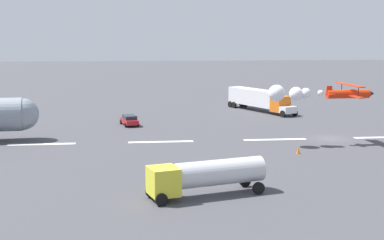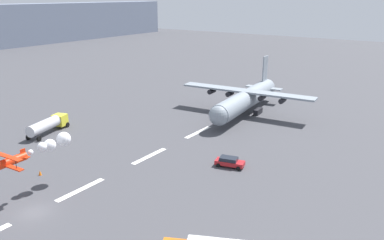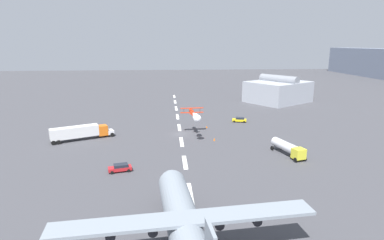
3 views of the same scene
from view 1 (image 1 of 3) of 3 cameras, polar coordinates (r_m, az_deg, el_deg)
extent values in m
plane|color=#424247|center=(71.41, 14.26, -1.88)|extent=(440.00, 440.00, 0.00)
cube|color=white|center=(74.19, 19.46, -1.72)|extent=(8.00, 0.90, 0.01)
cube|color=white|center=(69.27, 8.67, -2.03)|extent=(8.00, 0.90, 0.01)
cube|color=white|center=(67.11, -3.27, -2.29)|extent=(8.00, 0.90, 0.01)
cube|color=white|center=(67.98, -15.45, -2.45)|extent=(8.00, 0.90, 0.01)
sphere|color=gray|center=(70.84, -17.27, 0.60)|extent=(3.94, 3.94, 3.94)
cylinder|color=red|center=(67.79, 16.00, 2.63)|extent=(5.36, 1.37, 1.06)
cube|color=red|center=(67.89, 16.15, 2.51)|extent=(1.08, 6.41, 0.12)
cube|color=red|center=(67.77, 16.20, 3.55)|extent=(1.08, 6.41, 0.12)
cylinder|color=black|center=(69.84, 15.39, 3.22)|extent=(0.08, 0.08, 1.24)
cylinder|color=black|center=(65.83, 17.01, 2.83)|extent=(0.08, 0.08, 1.24)
cube|color=red|center=(66.76, 14.16, 3.01)|extent=(0.70, 0.14, 1.10)
cube|color=red|center=(66.79, 14.15, 2.67)|extent=(0.72, 2.03, 0.08)
cone|color=black|center=(69.13, 18.26, 2.65)|extent=(0.75, 0.94, 0.90)
sphere|color=white|center=(66.37, 13.31, 2.78)|extent=(0.70, 0.70, 0.70)
sphere|color=white|center=(65.40, 11.81, 2.75)|extent=(1.26, 1.26, 1.26)
sphere|color=white|center=(65.17, 10.84, 2.69)|extent=(1.65, 1.65, 1.65)
sphere|color=white|center=(64.38, 8.85, 2.79)|extent=(1.96, 1.96, 1.96)
cube|color=silver|center=(89.13, 10.03, 1.06)|extent=(2.94, 2.51, 1.10)
cube|color=orange|center=(90.54, 9.21, 1.67)|extent=(3.28, 3.23, 2.60)
cube|color=silver|center=(95.98, 6.48, 2.40)|extent=(7.28, 11.78, 2.80)
cylinder|color=black|center=(89.88, 10.71, 0.75)|extent=(0.78, 1.14, 1.10)
cylinder|color=black|center=(100.19, 5.59, 1.67)|extent=(0.78, 1.14, 1.10)
cylinder|color=black|center=(101.15, 5.19, 1.75)|extent=(0.78, 1.14, 1.10)
cylinder|color=black|center=(88.24, 9.49, 0.63)|extent=(0.78, 1.14, 1.10)
cylinder|color=black|center=(98.73, 4.43, 1.58)|extent=(0.78, 1.14, 1.10)
cylinder|color=black|center=(99.70, 4.03, 1.66)|extent=(0.78, 1.14, 1.10)
cube|color=yellow|center=(43.09, -3.01, -6.40)|extent=(2.78, 2.91, 2.20)
cylinder|color=silver|center=(44.80, 2.92, -5.48)|extent=(7.84, 4.11, 2.10)
cylinder|color=black|center=(42.12, -3.24, -8.32)|extent=(1.05, 0.58, 1.00)
cylinder|color=black|center=(45.43, 6.98, -7.09)|extent=(1.05, 0.58, 1.00)
cylinder|color=black|center=(44.30, -4.25, -7.46)|extent=(1.05, 0.58, 1.00)
cylinder|color=black|center=(47.46, 5.57, -6.37)|extent=(1.05, 0.58, 1.00)
cube|color=#B21E23|center=(79.70, -6.58, -0.10)|extent=(2.80, 4.77, 0.65)
cube|color=#1E232D|center=(79.42, -6.55, 0.30)|extent=(2.24, 3.00, 0.55)
cylinder|color=black|center=(81.07, -7.44, -0.20)|extent=(0.36, 0.67, 0.64)
cylinder|color=black|center=(78.05, -6.95, -0.54)|extent=(0.36, 0.67, 0.64)
cylinder|color=black|center=(81.46, -6.20, -0.14)|extent=(0.36, 0.67, 0.64)
cylinder|color=black|center=(78.45, -5.67, -0.47)|extent=(0.36, 0.67, 0.64)
cone|color=orange|center=(61.32, 11.05, -3.15)|extent=(0.44, 0.44, 0.75)
camera|label=2|loc=(117.30, 19.06, 14.49)|focal=36.94mm
camera|label=3|loc=(92.42, -48.03, 13.12)|focal=29.76mm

